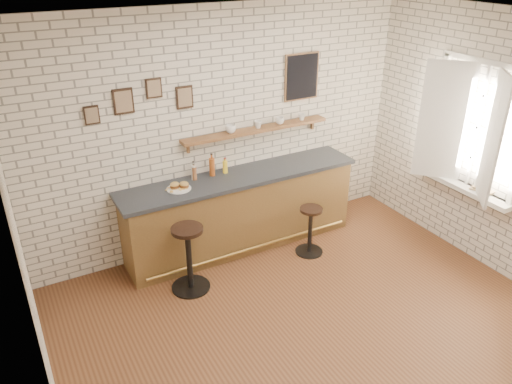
{
  "coord_description": "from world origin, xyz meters",
  "views": [
    {
      "loc": [
        -2.48,
        -3.3,
        3.57
      ],
      "look_at": [
        -0.16,
        0.9,
        1.18
      ],
      "focal_mm": 35.0,
      "sensor_mm": 36.0,
      "label": 1
    }
  ],
  "objects_px": {
    "bar_counter": "(241,211)",
    "bar_stool_right": "(310,229)",
    "sandwich_plate": "(179,189)",
    "shelf_cup_a": "(231,129)",
    "condiment_bottle_yellow": "(225,167)",
    "bitters_bottle_white": "(194,172)",
    "book_upper": "(480,191)",
    "bitters_bottle_amber": "(212,167)",
    "bitters_bottle_brown": "(194,173)",
    "shelf_cup_c": "(280,121)",
    "ciabatta_sandwich": "(179,185)",
    "shelf_cup_b": "(258,124)",
    "shelf_cup_d": "(302,117)",
    "book_lower": "(477,191)",
    "bar_stool_left": "(189,257)"
  },
  "relations": [
    {
      "from": "shelf_cup_c",
      "to": "shelf_cup_d",
      "type": "relative_size",
      "value": 1.25
    },
    {
      "from": "bar_stool_right",
      "to": "shelf_cup_b",
      "type": "bearing_deg",
      "value": 112.41
    },
    {
      "from": "bar_stool_left",
      "to": "shelf_cup_c",
      "type": "height_order",
      "value": "shelf_cup_c"
    },
    {
      "from": "shelf_cup_b",
      "to": "shelf_cup_c",
      "type": "bearing_deg",
      "value": -34.12
    },
    {
      "from": "bitters_bottle_amber",
      "to": "sandwich_plate",
      "type": "bearing_deg",
      "value": -162.16
    },
    {
      "from": "condiment_bottle_yellow",
      "to": "bitters_bottle_amber",
      "type": "bearing_deg",
      "value": -180.0
    },
    {
      "from": "bar_counter",
      "to": "shelf_cup_a",
      "type": "height_order",
      "value": "shelf_cup_a"
    },
    {
      "from": "bitters_bottle_white",
      "to": "shelf_cup_d",
      "type": "distance_m",
      "value": 1.62
    },
    {
      "from": "sandwich_plate",
      "to": "bitters_bottle_white",
      "type": "bearing_deg",
      "value": 31.92
    },
    {
      "from": "shelf_cup_b",
      "to": "shelf_cup_d",
      "type": "xyz_separation_m",
      "value": [
        0.65,
        0.0,
        -0.01
      ]
    },
    {
      "from": "bar_counter",
      "to": "bar_stool_left",
      "type": "distance_m",
      "value": 1.09
    },
    {
      "from": "shelf_cup_a",
      "to": "shelf_cup_b",
      "type": "relative_size",
      "value": 1.27
    },
    {
      "from": "bitters_bottle_white",
      "to": "book_lower",
      "type": "bearing_deg",
      "value": -31.96
    },
    {
      "from": "bitters_bottle_white",
      "to": "book_upper",
      "type": "distance_m",
      "value": 3.4
    },
    {
      "from": "bar_counter",
      "to": "book_upper",
      "type": "relative_size",
      "value": 13.26
    },
    {
      "from": "ciabatta_sandwich",
      "to": "condiment_bottle_yellow",
      "type": "height_order",
      "value": "condiment_bottle_yellow"
    },
    {
      "from": "bar_counter",
      "to": "shelf_cup_a",
      "type": "relative_size",
      "value": 24.34
    },
    {
      "from": "bar_counter",
      "to": "bitters_bottle_brown",
      "type": "height_order",
      "value": "bitters_bottle_brown"
    },
    {
      "from": "shelf_cup_c",
      "to": "book_lower",
      "type": "xyz_separation_m",
      "value": [
        1.64,
        -1.83,
        -0.6
      ]
    },
    {
      "from": "bitters_bottle_white",
      "to": "bar_stool_right",
      "type": "xyz_separation_m",
      "value": [
        1.23,
        -0.74,
        -0.76
      ]
    },
    {
      "from": "ciabatta_sandwich",
      "to": "bar_stool_left",
      "type": "bearing_deg",
      "value": -104.48
    },
    {
      "from": "ciabatta_sandwich",
      "to": "sandwich_plate",
      "type": "bearing_deg",
      "value": 180.0
    },
    {
      "from": "bitters_bottle_white",
      "to": "condiment_bottle_yellow",
      "type": "distance_m",
      "value": 0.42
    },
    {
      "from": "sandwich_plate",
      "to": "bitters_bottle_amber",
      "type": "relative_size",
      "value": 0.97
    },
    {
      "from": "sandwich_plate",
      "to": "bitters_bottle_amber",
      "type": "distance_m",
      "value": 0.54
    },
    {
      "from": "book_lower",
      "to": "book_upper",
      "type": "distance_m",
      "value": 0.04
    },
    {
      "from": "sandwich_plate",
      "to": "condiment_bottle_yellow",
      "type": "relative_size",
      "value": 1.42
    },
    {
      "from": "shelf_cup_c",
      "to": "bar_stool_left",
      "type": "bearing_deg",
      "value": 124.07
    },
    {
      "from": "shelf_cup_c",
      "to": "shelf_cup_b",
      "type": "bearing_deg",
      "value": 99.39
    },
    {
      "from": "shelf_cup_a",
      "to": "bar_stool_right",
      "type": "bearing_deg",
      "value": -91.97
    },
    {
      "from": "shelf_cup_c",
      "to": "shelf_cup_d",
      "type": "bearing_deg",
      "value": -80.61
    },
    {
      "from": "bar_stool_right",
      "to": "book_upper",
      "type": "bearing_deg",
      "value": -33.49
    },
    {
      "from": "bar_stool_left",
      "to": "ciabatta_sandwich",
      "type": "bearing_deg",
      "value": 75.52
    },
    {
      "from": "sandwich_plate",
      "to": "shelf_cup_a",
      "type": "relative_size",
      "value": 2.2
    },
    {
      "from": "bitters_bottle_brown",
      "to": "shelf_cup_b",
      "type": "height_order",
      "value": "shelf_cup_b"
    },
    {
      "from": "sandwich_plate",
      "to": "ciabatta_sandwich",
      "type": "height_order",
      "value": "ciabatta_sandwich"
    },
    {
      "from": "book_lower",
      "to": "book_upper",
      "type": "height_order",
      "value": "book_upper"
    },
    {
      "from": "bitters_bottle_brown",
      "to": "shelf_cup_a",
      "type": "distance_m",
      "value": 0.7
    },
    {
      "from": "shelf_cup_d",
      "to": "shelf_cup_b",
      "type": "bearing_deg",
      "value": 172.76
    },
    {
      "from": "bar_counter",
      "to": "book_upper",
      "type": "distance_m",
      "value": 2.89
    },
    {
      "from": "shelf_cup_a",
      "to": "shelf_cup_b",
      "type": "distance_m",
      "value": 0.38
    },
    {
      "from": "bar_counter",
      "to": "bar_stool_right",
      "type": "relative_size",
      "value": 4.85
    },
    {
      "from": "bitters_bottle_brown",
      "to": "bitters_bottle_white",
      "type": "height_order",
      "value": "bitters_bottle_white"
    },
    {
      "from": "ciabatta_sandwich",
      "to": "condiment_bottle_yellow",
      "type": "bearing_deg",
      "value": 13.57
    },
    {
      "from": "bitters_bottle_amber",
      "to": "shelf_cup_c",
      "type": "distance_m",
      "value": 1.07
    },
    {
      "from": "ciabatta_sandwich",
      "to": "book_upper",
      "type": "xyz_separation_m",
      "value": [
        3.12,
        -1.66,
        -0.1
      ]
    },
    {
      "from": "bar_stool_left",
      "to": "book_lower",
      "type": "height_order",
      "value": "book_lower"
    },
    {
      "from": "bitters_bottle_brown",
      "to": "shelf_cup_c",
      "type": "distance_m",
      "value": 1.31
    },
    {
      "from": "bar_stool_right",
      "to": "shelf_cup_c",
      "type": "relative_size",
      "value": 5.77
    },
    {
      "from": "bar_counter",
      "to": "condiment_bottle_yellow",
      "type": "height_order",
      "value": "condiment_bottle_yellow"
    }
  ]
}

